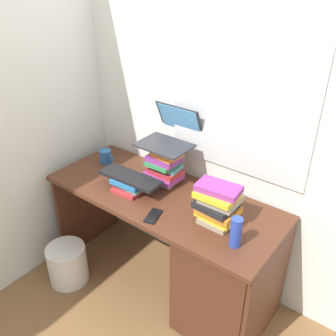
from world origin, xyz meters
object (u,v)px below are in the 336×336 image
Objects in this scene: desk at (211,265)px; keyboard at (130,177)px; book_stack_keyboard_riser at (130,185)px; laptop at (171,135)px; computer_mouse at (203,206)px; cell_phone at (153,216)px; book_stack_tall at (165,165)px; water_bottle at (236,232)px; book_stack_side at (218,204)px; wastebasket at (68,264)px; mug at (106,157)px.

keyboard reaches higher than desk.
book_stack_keyboard_riser is 0.65× the size of laptop.
computer_mouse is 0.30m from cell_phone.
book_stack_tall is 0.20m from laptop.
book_stack_tall is 1.53× the size of water_bottle.
book_stack_side is 0.18m from computer_mouse.
desk is at bearing -18.40° from book_stack_tall.
wastebasket is (-1.14, -0.26, -0.69)m from water_bottle.
laptop is 0.80× the size of keyboard.
desk is 11.27× the size of cell_phone.
cell_phone is (-0.31, -0.18, -0.12)m from book_stack_side.
computer_mouse is 0.61× the size of water_bottle.
mug is (-0.49, -0.06, -0.08)m from book_stack_tall.
book_stack_keyboard_riser is 0.76× the size of wastebasket.
laptop is 0.50m from computer_mouse.
book_stack_tall reaches higher than computer_mouse.
laptop is at bearing 155.52° from computer_mouse.
book_stack_tall is 2.12× the size of mug.
book_stack_keyboard_riser is 0.80m from wastebasket.
laptop is 2.47× the size of cell_phone.
book_stack_side is 0.21m from water_bottle.
water_bottle is (0.19, -0.11, 0.42)m from desk.
book_stack_tall is at bearing 49.25° from wastebasket.
cell_phone is (0.30, -0.13, -0.03)m from book_stack_keyboard_riser.
laptop is (-0.50, 0.23, 0.19)m from book_stack_side.
computer_mouse is 0.85× the size of mug.
book_stack_keyboard_riser is 0.41m from mug.
laptop is at bearing 155.16° from book_stack_side.
book_stack_tall is 1.91× the size of cell_phone.
keyboard is at bearing -112.05° from laptop.
water_bottle reaches higher than keyboard.
book_stack_tall is 0.50m from mug.
keyboard and mug have the same top height.
laptop reaches higher than wastebasket.
cell_phone is at bearing 16.59° from wastebasket.
computer_mouse is at bearing -24.48° from laptop.
book_stack_tall is 0.52m from book_stack_side.
cell_phone is (0.19, -0.34, -0.12)m from book_stack_tall.
cell_phone is at bearing -22.85° from mug.
desk is 5.34× the size of wastebasket.
book_stack_tall is 2.50× the size of computer_mouse.
cell_phone reaches higher than desk.
cell_phone reaches higher than wastebasket.
book_stack_side is 0.59× the size of keyboard.
keyboard reaches higher than book_stack_keyboard_riser.
book_stack_keyboard_riser is at bearing -22.51° from mug.
mug is at bearing -165.75° from laptop.
book_stack_tall is 0.91× the size of wastebasket.
computer_mouse is (-0.13, 0.06, -0.10)m from book_stack_side.
cell_phone is at bearing -26.94° from keyboard.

